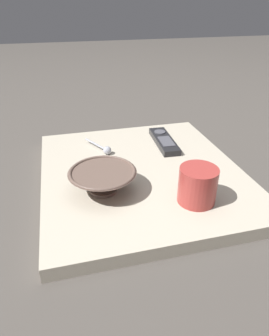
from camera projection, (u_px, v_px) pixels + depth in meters
The scene contains 6 objects.
ground_plane at pixel (141, 179), 0.85m from camera, with size 6.00×6.00×0.00m, color #47423D.
table at pixel (141, 174), 0.84m from camera, with size 0.60×0.54×0.03m.
cereal_bowl at pixel (103, 179), 0.72m from camera, with size 0.16×0.16×0.06m.
coffee_mug at pixel (197, 185), 0.68m from camera, with size 0.12×0.09×0.09m.
teaspoon at pixel (105, 149), 0.91m from camera, with size 0.11×0.07×0.02m.
tv_remote_near at pixel (164, 141), 0.97m from camera, with size 0.19×0.06×0.02m.
Camera 1 is at (0.69, -0.20, 0.45)m, focal length 32.13 mm.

